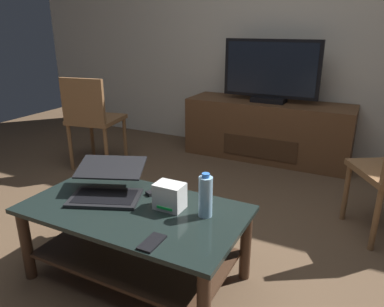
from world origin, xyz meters
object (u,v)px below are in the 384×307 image
coffee_table (135,230)px  laptop (108,185)px  router_box (170,196)px  media_cabinet (267,130)px  tv_remote (160,191)px  water_bottle_near (205,196)px  television (271,73)px  cell_phone (152,242)px  side_chair (92,117)px

coffee_table → laptop: bearing=164.6°
laptop → router_box: size_ratio=3.28×
media_cabinet → tv_remote: size_ratio=10.31×
media_cabinet → water_bottle_near: size_ratio=7.36×
tv_remote → media_cabinet: bearing=114.8°
television → cell_phone: size_ratio=6.72×
router_box → side_chair: bearing=143.5°
media_cabinet → router_box: bearing=-87.8°
water_bottle_near → side_chair: bearing=147.1°
television → tv_remote: television is taller
side_chair → cell_phone: side_chair is taller
media_cabinet → cell_phone: 2.45m
laptop → tv_remote: (0.24, 0.16, -0.05)m
coffee_table → media_cabinet: media_cabinet is taller
television → water_bottle_near: bearing=-82.5°
laptop → media_cabinet: bearing=82.1°
media_cabinet → laptop: size_ratio=3.42×
media_cabinet → laptop: (-0.30, -2.15, 0.19)m
router_box → water_bottle_near: 0.20m
media_cabinet → router_box: size_ratio=11.19×
coffee_table → tv_remote: bearing=83.5°
cell_phone → television: bearing=93.7°
tv_remote → water_bottle_near: bearing=6.6°
laptop → router_box: 0.38m
laptop → tv_remote: size_ratio=3.02×
router_box → tv_remote: 0.21m
television → side_chair: television is taller
television → tv_remote: size_ratio=5.88×
laptop → water_bottle_near: water_bottle_near is taller
coffee_table → tv_remote: 0.26m
coffee_table → cell_phone: bearing=-41.5°
router_box → tv_remote: (-0.15, 0.14, -0.06)m
side_chair → laptop: side_chair is taller
television → water_bottle_near: 2.14m
side_chair → laptop: size_ratio=1.82×
laptop → side_chair: bearing=134.5°
laptop → router_box: (0.38, 0.02, 0.01)m
media_cabinet → laptop: bearing=-97.9°
coffee_table → laptop: (-0.21, 0.06, 0.19)m
media_cabinet → cell_phone: media_cabinet is taller
television → router_box: 2.14m
coffee_table → media_cabinet: size_ratio=0.69×
television → cell_phone: bearing=-85.9°
media_cabinet → side_chair: side_chair is taller
television → water_bottle_near: size_ratio=4.20×
cell_phone → laptop: bearing=148.0°
media_cabinet → television: (-0.00, -0.02, 0.59)m
water_bottle_near → coffee_table: bearing=-165.9°
router_box → tv_remote: bearing=137.1°
water_bottle_near → router_box: bearing=-176.5°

